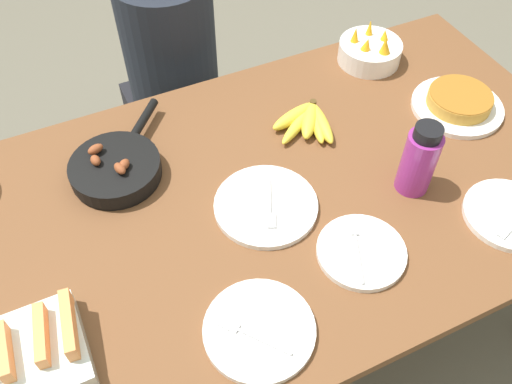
# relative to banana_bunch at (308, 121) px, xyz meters

# --- Properties ---
(ground_plane) EXTENTS (14.00, 14.00, 0.00)m
(ground_plane) POSITION_rel_banana_bunch_xyz_m (-0.25, -0.19, -0.76)
(ground_plane) COLOR #666051
(dining_table) EXTENTS (1.90, 1.00, 0.74)m
(dining_table) POSITION_rel_banana_bunch_xyz_m (-0.25, -0.19, -0.10)
(dining_table) COLOR brown
(dining_table) RESTS_ON ground_plane
(banana_bunch) EXTENTS (0.18, 0.18, 0.04)m
(banana_bunch) POSITION_rel_banana_bunch_xyz_m (0.00, 0.00, 0.00)
(banana_bunch) COLOR yellow
(banana_bunch) RESTS_ON dining_table
(melon_tray) EXTENTS (0.28, 0.21, 0.09)m
(melon_tray) POSITION_rel_banana_bunch_xyz_m (-0.87, -0.38, 0.01)
(melon_tray) COLOR silver
(melon_tray) RESTS_ON dining_table
(skillet) EXTENTS (0.30, 0.33, 0.08)m
(skillet) POSITION_rel_banana_bunch_xyz_m (-0.55, 0.04, 0.01)
(skillet) COLOR black
(skillet) RESTS_ON dining_table
(frittata_plate_center) EXTENTS (0.27, 0.27, 0.06)m
(frittata_plate_center) POSITION_rel_banana_bunch_xyz_m (0.43, -0.12, 0.00)
(frittata_plate_center) COLOR white
(frittata_plate_center) RESTS_ON dining_table
(empty_plate_near_front) EXTENTS (0.22, 0.22, 0.02)m
(empty_plate_near_front) POSITION_rel_banana_bunch_xyz_m (0.29, -0.50, -0.01)
(empty_plate_near_front) COLOR white
(empty_plate_near_front) RESTS_ON dining_table
(empty_plate_far_left) EXTENTS (0.24, 0.24, 0.02)m
(empty_plate_far_left) POSITION_rel_banana_bunch_xyz_m (-0.40, -0.52, -0.01)
(empty_plate_far_left) COLOR white
(empty_plate_far_left) RESTS_ON dining_table
(empty_plate_far_right) EXTENTS (0.21, 0.21, 0.02)m
(empty_plate_far_right) POSITION_rel_banana_bunch_xyz_m (-0.10, -0.44, -0.01)
(empty_plate_far_right) COLOR white
(empty_plate_far_right) RESTS_ON dining_table
(empty_plate_mid_edge) EXTENTS (0.26, 0.26, 0.02)m
(empty_plate_mid_edge) POSITION_rel_banana_bunch_xyz_m (-0.24, -0.22, -0.01)
(empty_plate_mid_edge) COLOR white
(empty_plate_mid_edge) RESTS_ON dining_table
(fruit_bowl_citrus) EXTENTS (0.20, 0.20, 0.12)m
(fruit_bowl_citrus) POSITION_rel_banana_bunch_xyz_m (0.32, 0.18, 0.02)
(fruit_bowl_citrus) COLOR white
(fruit_bowl_citrus) RESTS_ON dining_table
(water_bottle) EXTENTS (0.09, 0.09, 0.21)m
(water_bottle) POSITION_rel_banana_bunch_xyz_m (0.13, -0.31, 0.08)
(water_bottle) COLOR #992D89
(water_bottle) RESTS_ON dining_table
(person_figure) EXTENTS (0.35, 0.35, 1.19)m
(person_figure) POSITION_rel_banana_bunch_xyz_m (-0.22, 0.58, -0.27)
(person_figure) COLOR black
(person_figure) RESTS_ON ground_plane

